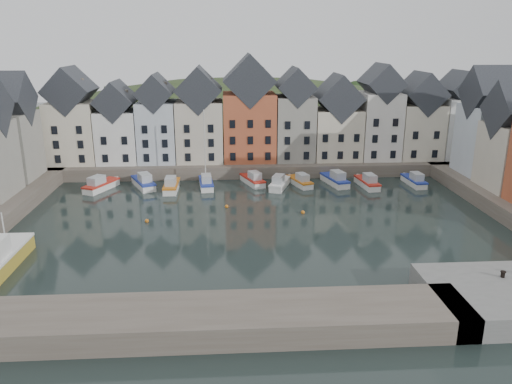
{
  "coord_description": "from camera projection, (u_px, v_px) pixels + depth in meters",
  "views": [
    {
      "loc": [
        -3.94,
        -56.31,
        21.93
      ],
      "look_at": [
        -0.11,
        6.0,
        2.76
      ],
      "focal_mm": 35.0,
      "sensor_mm": 36.0,
      "label": 1
    }
  ],
  "objects": [
    {
      "name": "ground",
      "position": [
        260.0,
        228.0,
        60.4
      ],
      "size": [
        260.0,
        260.0,
        0.0
      ],
      "primitive_type": "plane",
      "color": "black",
      "rests_on": "ground"
    },
    {
      "name": "near_wall",
      "position": [
        151.0,
        322.0,
        38.53
      ],
      "size": [
        50.0,
        6.0,
        2.0
      ],
      "primitive_type": "cube",
      "color": "brown",
      "rests_on": "ground"
    },
    {
      "name": "boat_d",
      "position": [
        206.0,
        183.0,
        76.73
      ],
      "size": [
        2.57,
        6.48,
        12.08
      ],
      "rotation": [
        0.0,
        0.0,
        0.1
      ],
      "color": "silver",
      "rests_on": "ground"
    },
    {
      "name": "far_terrace",
      "position": [
        268.0,
        119.0,
        84.69
      ],
      "size": [
        72.37,
        8.16,
        17.78
      ],
      "color": "beige",
      "rests_on": "far_quay"
    },
    {
      "name": "boat_e",
      "position": [
        253.0,
        180.0,
        78.45
      ],
      "size": [
        3.96,
        6.54,
        2.4
      ],
      "rotation": [
        0.0,
        0.0,
        0.35
      ],
      "color": "silver",
      "rests_on": "ground"
    },
    {
      "name": "boat_i",
      "position": [
        368.0,
        182.0,
        77.03
      ],
      "size": [
        2.7,
        6.56,
        2.45
      ],
      "rotation": [
        0.0,
        0.0,
        0.12
      ],
      "color": "silver",
      "rests_on": "ground"
    },
    {
      "name": "boat_j",
      "position": [
        414.0,
        181.0,
        78.11
      ],
      "size": [
        2.32,
        6.22,
        2.34
      ],
      "rotation": [
        0.0,
        0.0,
        0.07
      ],
      "color": "silver",
      "rests_on": "ground"
    },
    {
      "name": "mooring_bollard",
      "position": [
        503.0,
        274.0,
        43.51
      ],
      "size": [
        0.48,
        0.48,
        0.56
      ],
      "color": "black",
      "rests_on": "near_quay"
    },
    {
      "name": "boat_h",
      "position": [
        335.0,
        180.0,
        78.3
      ],
      "size": [
        3.67,
        7.03,
        2.58
      ],
      "rotation": [
        0.0,
        0.0,
        0.25
      ],
      "color": "silver",
      "rests_on": "ground"
    },
    {
      "name": "boat_g",
      "position": [
        300.0,
        181.0,
        77.83
      ],
      "size": [
        3.64,
        6.19,
        2.27
      ],
      "rotation": [
        0.0,
        0.0,
        0.33
      ],
      "color": "silver",
      "rests_on": "ground"
    },
    {
      "name": "far_quay",
      "position": [
        248.0,
        162.0,
        88.73
      ],
      "size": [
        90.0,
        16.0,
        2.0
      ],
      "primitive_type": "cube",
      "color": "brown",
      "rests_on": "ground"
    },
    {
      "name": "mooring_buoys",
      "position": [
        227.0,
        213.0,
        65.21
      ],
      "size": [
        20.5,
        5.5,
        0.5
      ],
      "color": "#C06616",
      "rests_on": "ground"
    },
    {
      "name": "boat_b",
      "position": [
        144.0,
        183.0,
        76.74
      ],
      "size": [
        4.77,
        7.18,
        2.65
      ],
      "rotation": [
        0.0,
        0.0,
        0.42
      ],
      "color": "silver",
      "rests_on": "ground"
    },
    {
      "name": "boat_c",
      "position": [
        171.0,
        186.0,
        75.26
      ],
      "size": [
        2.07,
        6.54,
        2.51
      ],
      "rotation": [
        0.0,
        0.0,
        -0.01
      ],
      "color": "silver",
      "rests_on": "ground"
    },
    {
      "name": "boat_f",
      "position": [
        279.0,
        183.0,
        76.48
      ],
      "size": [
        4.02,
        6.64,
        2.44
      ],
      "rotation": [
        0.0,
        0.0,
        -0.35
      ],
      "color": "silver",
      "rests_on": "ground"
    },
    {
      "name": "hillside",
      "position": [
        244.0,
        214.0,
        119.1
      ],
      "size": [
        153.6,
        70.4,
        64.0
      ],
      "color": "#253118",
      "rests_on": "ground"
    },
    {
      "name": "boat_a",
      "position": [
        100.0,
        185.0,
        75.47
      ],
      "size": [
        4.64,
        6.92,
        2.56
      ],
      "rotation": [
        0.0,
        0.0,
        -0.43
      ],
      "color": "silver",
      "rests_on": "ground"
    }
  ]
}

